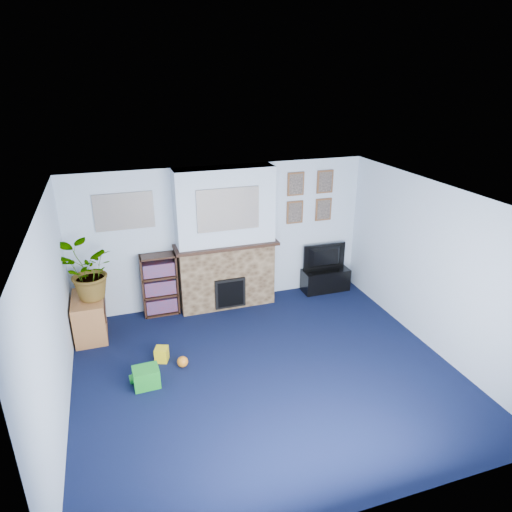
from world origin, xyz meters
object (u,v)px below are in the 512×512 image
object	(u,v)px
television	(326,258)
sideboard	(89,315)
tv_stand	(325,279)
bookshelf	(160,286)

from	to	relation	value
television	sideboard	size ratio (longest dim) A/B	0.99
television	tv_stand	bearing A→B (deg)	91.26
tv_stand	bookshelf	bearing A→B (deg)	178.54
tv_stand	sideboard	xyz separation A→B (m)	(-4.11, -0.28, 0.12)
television	sideboard	xyz separation A→B (m)	(-4.11, -0.30, -0.29)
tv_stand	bookshelf	distance (m)	3.01
television	sideboard	bearing A→B (deg)	5.43
tv_stand	television	xyz separation A→B (m)	(0.00, 0.02, 0.42)
bookshelf	tv_stand	bearing A→B (deg)	-1.46
tv_stand	television	distance (m)	0.42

